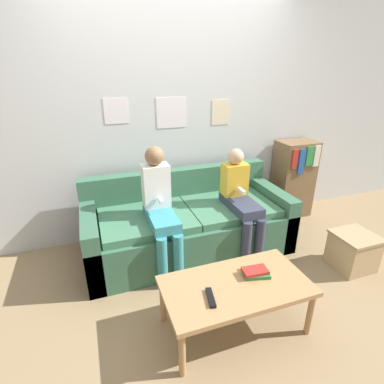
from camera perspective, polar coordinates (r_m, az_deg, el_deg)
The scene contains 10 objects.
ground_plane at distance 2.81m, azimuth 2.93°, elevation -16.31°, with size 10.00×10.00×0.00m, color #937A56.
wall_back at distance 3.21m, azimuth -4.08°, elevation 14.47°, with size 8.00×0.06×2.60m.
couch at distance 3.07m, azimuth -0.83°, elevation -6.27°, with size 2.01×0.86×0.77m.
coffee_table at distance 2.21m, azimuth 8.35°, elevation -17.75°, with size 1.02×0.54×0.39m.
person_left at distance 2.66m, azimuth -6.10°, elevation -2.59°, with size 0.24×0.58×1.13m.
person_right at distance 2.93m, azimuth 9.24°, elevation -1.29°, with size 0.24×0.58×1.04m.
tv_remote at distance 2.05m, azimuth 3.57°, elevation -19.43°, with size 0.07×0.17×0.02m.
book_stack at distance 2.27m, azimuth 11.99°, elevation -14.65°, with size 0.21×0.18×0.05m.
bookshelf at distance 3.92m, azimuth 18.70°, elevation 2.41°, with size 0.45×0.34×0.95m.
storage_box at distance 3.23m, azimuth 28.32°, elevation -9.84°, with size 0.36×0.35×0.35m.
Camera 1 is at (-0.86, -1.99, 1.78)m, focal length 28.00 mm.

